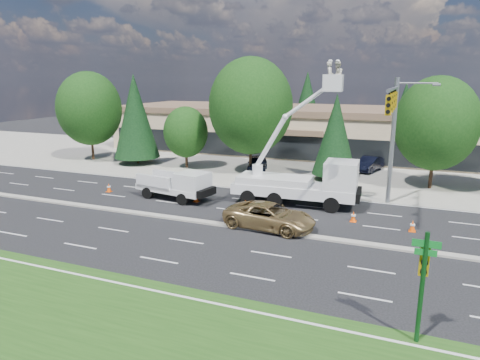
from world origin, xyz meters
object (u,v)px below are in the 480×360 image
at_px(street_sign_pole, 423,275).
at_px(utility_pickup, 178,188).
at_px(minivan, 270,216).
at_px(bucket_truck, 305,176).
at_px(signal_mast, 393,123).

distance_m(street_sign_pole, utility_pickup, 20.96).
height_order(utility_pickup, minivan, utility_pickup).
xyz_separation_m(street_sign_pole, bucket_truck, (-7.53, 14.65, -0.32)).
xyz_separation_m(street_sign_pole, minivan, (-8.33, 9.00, -1.67)).
xyz_separation_m(utility_pickup, bucket_truck, (9.20, 2.12, 1.21)).
height_order(street_sign_pole, bucket_truck, bucket_truck).
bearing_deg(utility_pickup, signal_mast, 20.79).
bearing_deg(street_sign_pole, signal_mast, 97.27).
height_order(signal_mast, minivan, signal_mast).
distance_m(utility_pickup, minivan, 9.11).
height_order(signal_mast, street_sign_pole, signal_mast).
bearing_deg(bucket_truck, street_sign_pole, -65.98).
height_order(signal_mast, utility_pickup, signal_mast).
height_order(street_sign_pole, minivan, street_sign_pole).
relative_size(bucket_truck, minivan, 1.82).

